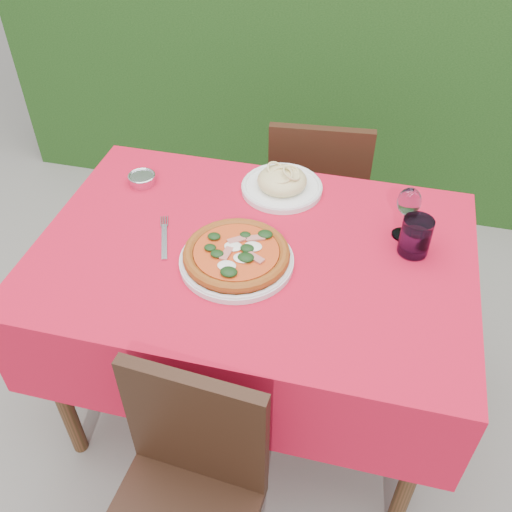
% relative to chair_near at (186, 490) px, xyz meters
% --- Properties ---
extents(ground, '(60.00, 60.00, 0.00)m').
position_rel_chair_near_xyz_m(ground, '(0.02, 0.60, -0.46)').
color(ground, slate).
rests_on(ground, ground).
extents(hedge, '(3.20, 0.55, 1.78)m').
position_rel_chair_near_xyz_m(hedge, '(0.02, 2.15, 0.46)').
color(hedge, black).
rests_on(hedge, ground).
extents(dining_table, '(1.26, 0.86, 0.75)m').
position_rel_chair_near_xyz_m(dining_table, '(0.02, 0.60, 0.14)').
color(dining_table, '#4E2B19').
rests_on(dining_table, ground).
extents(chair_near, '(0.39, 0.39, 0.80)m').
position_rel_chair_near_xyz_m(chair_near, '(0.00, 0.00, 0.00)').
color(chair_near, black).
rests_on(chair_near, ground).
extents(chair_far, '(0.41, 0.41, 0.83)m').
position_rel_chair_near_xyz_m(chair_far, '(0.12, 1.28, 0.02)').
color(chair_far, black).
rests_on(chair_far, ground).
extents(pizza_plate, '(0.35, 0.35, 0.06)m').
position_rel_chair_near_xyz_m(pizza_plate, '(-0.01, 0.53, 0.31)').
color(pizza_plate, silver).
rests_on(pizza_plate, dining_table).
extents(pasta_plate, '(0.26, 0.26, 0.07)m').
position_rel_chair_near_xyz_m(pasta_plate, '(0.04, 0.90, 0.31)').
color(pasta_plate, silver).
rests_on(pasta_plate, dining_table).
extents(water_glass, '(0.09, 0.09, 0.11)m').
position_rel_chair_near_xyz_m(water_glass, '(0.47, 0.70, 0.34)').
color(water_glass, silver).
rests_on(water_glass, dining_table).
extents(wine_glass, '(0.07, 0.07, 0.17)m').
position_rel_chair_near_xyz_m(wine_glass, '(0.44, 0.76, 0.40)').
color(wine_glass, silver).
rests_on(wine_glass, dining_table).
extents(fork, '(0.10, 0.21, 0.01)m').
position_rel_chair_near_xyz_m(fork, '(-0.24, 0.56, 0.29)').
color(fork, '#BCBCC3').
rests_on(fork, dining_table).
extents(steel_ramekin, '(0.08, 0.08, 0.03)m').
position_rel_chair_near_xyz_m(steel_ramekin, '(-0.41, 0.83, 0.30)').
color(steel_ramekin, silver).
rests_on(steel_ramekin, dining_table).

